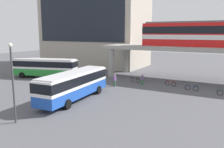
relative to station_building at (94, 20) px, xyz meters
name	(u,v)px	position (x,y,z in m)	size (l,w,h in m)	color
ground_plane	(110,83)	(13.71, -16.50, -10.42)	(120.00, 120.00, 0.00)	#515156
station_building	(94,20)	(0.00, 0.00, 0.00)	(23.97, 11.53, 20.83)	#B2A899
elevated_platform	(206,51)	(25.98, -8.65, -5.68)	(32.06, 7.41, 5.42)	#9E9B93
train	(215,34)	(27.09, -8.65, -3.03)	(21.86, 2.96, 3.84)	red
bus_main	(74,83)	(14.64, -26.23, -8.43)	(3.41, 11.21, 3.22)	#1E4CB2
bus_secondary	(44,66)	(1.90, -18.08, -8.43)	(11.31, 5.59, 3.22)	#268C33
bicycle_blue	(192,88)	(25.41, -15.14, -10.06)	(1.79, 0.18, 1.04)	black
bicycle_black	(135,80)	(16.81, -14.14, -10.06)	(1.78, 0.34, 1.04)	black
bicycle_red	(170,83)	(22.21, -13.84, -10.06)	(1.70, 0.66, 1.04)	black
pedestrian_by_bike_rack	(115,81)	(15.37, -18.01, -9.60)	(0.34, 0.45, 1.74)	#33663F
pedestrian_waiting_near_stop	(142,80)	(18.46, -15.26, -9.66)	(0.32, 0.43, 1.62)	#33663F
lamp_post	(13,77)	(14.64, -34.25, -6.46)	(0.36, 0.36, 6.76)	#3F3F44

